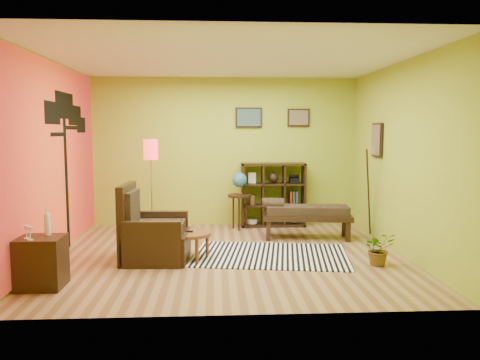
{
  "coord_description": "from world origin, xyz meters",
  "views": [
    {
      "loc": [
        -0.21,
        -6.67,
        1.8
      ],
      "look_at": [
        0.19,
        0.45,
        1.05
      ],
      "focal_mm": 35.0,
      "sensor_mm": 36.0,
      "label": 1
    }
  ],
  "objects": [
    {
      "name": "bench",
      "position": [
        1.3,
        0.98,
        0.43
      ],
      "size": [
        1.52,
        0.69,
        0.68
      ],
      "color": "black",
      "rests_on": "ground"
    },
    {
      "name": "floor_lamp",
      "position": [
        -1.26,
        1.13,
        1.35
      ],
      "size": [
        0.25,
        0.25,
        1.66
      ],
      "color": "silver",
      "rests_on": "ground"
    },
    {
      "name": "room_shell",
      "position": [
        -0.09,
        0.01,
        1.8
      ],
      "size": [
        5.04,
        4.54,
        2.82
      ],
      "color": "#A2BA30",
      "rests_on": "ground"
    },
    {
      "name": "cube_shelf",
      "position": [
        0.91,
        2.03,
        0.6
      ],
      "size": [
        1.2,
        0.35,
        1.2
      ],
      "color": "black",
      "rests_on": "ground"
    },
    {
      "name": "potted_plant",
      "position": [
        1.99,
        -0.64,
        0.18
      ],
      "size": [
        0.45,
        0.49,
        0.35
      ],
      "primitive_type": "imported",
      "rotation": [
        0.0,
        0.0,
        0.11
      ],
      "color": "#26661E",
      "rests_on": "ground"
    },
    {
      "name": "ground",
      "position": [
        0.0,
        0.0,
        0.0
      ],
      "size": [
        5.0,
        5.0,
        0.0
      ],
      "primitive_type": "plane",
      "color": "#A87D4D",
      "rests_on": "ground"
    },
    {
      "name": "globe_table",
      "position": [
        0.25,
        1.78,
        0.79
      ],
      "size": [
        0.43,
        0.43,
        1.05
      ],
      "color": "black",
      "rests_on": "ground"
    },
    {
      "name": "armchair",
      "position": [
        -1.09,
        -0.21,
        0.32
      ],
      "size": [
        0.93,
        0.93,
        1.07
      ],
      "color": "black",
      "rests_on": "ground"
    },
    {
      "name": "zebra_rug",
      "position": [
        0.6,
        -0.07,
        0.01
      ],
      "size": [
        2.42,
        1.78,
        0.01
      ],
      "primitive_type": "cube",
      "rotation": [
        0.0,
        0.0,
        -0.15
      ],
      "color": "white",
      "rests_on": "ground"
    },
    {
      "name": "coffee_table",
      "position": [
        -0.57,
        -0.17,
        0.33
      ],
      "size": [
        0.62,
        0.62,
        0.4
      ],
      "color": "brown",
      "rests_on": "ground"
    },
    {
      "name": "side_cabinet",
      "position": [
        -2.2,
        -1.31,
        0.3
      ],
      "size": [
        0.5,
        0.46,
        0.91
      ],
      "color": "black",
      "rests_on": "ground"
    }
  ]
}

